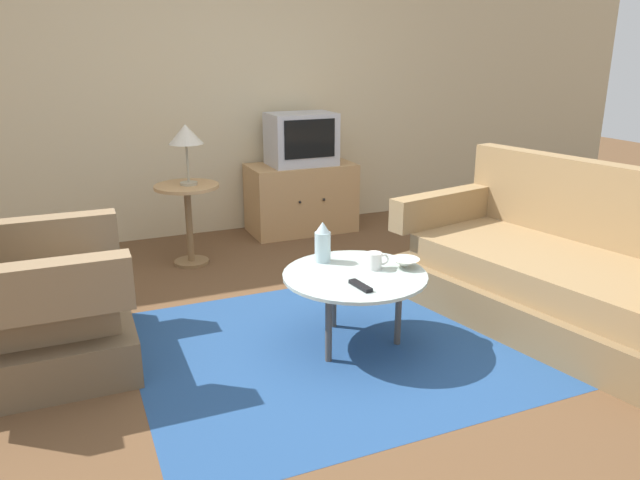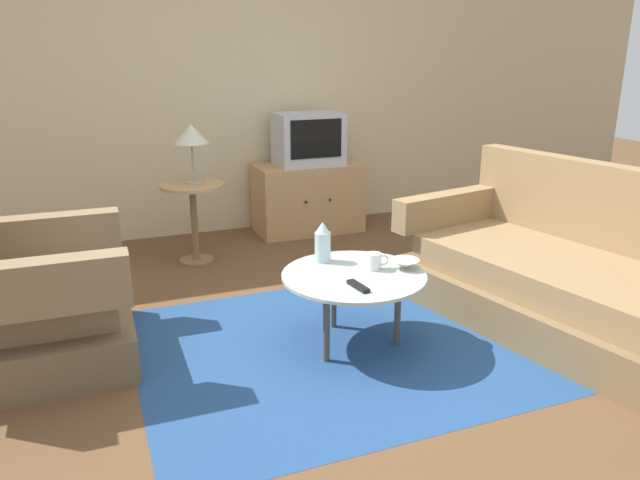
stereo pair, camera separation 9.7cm
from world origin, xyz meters
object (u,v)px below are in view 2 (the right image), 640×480
Objects in this scene: table_lamp at (191,136)px; mug at (374,261)px; tv_stand at (308,198)px; television at (308,139)px; vase at (323,243)px; tv_remote_dark at (358,286)px; couch at (560,275)px; bowl at (405,264)px; coffee_table at (354,280)px; armchair at (29,307)px; side_table at (193,207)px.

table_lamp is 1.86m from mug.
television is at bearing -90.00° from tv_stand.
table_lamp reaches higher than vase.
table_lamp is 2.00m from tv_remote_dark.
mug is (-1.15, 0.19, 0.18)m from couch.
table_lamp is at bearing 112.32° from mug.
vase reaches higher than bowl.
mug reaches higher than coffee_table.
television is at bearing 23.92° from table_lamp.
tv_stand is at bearing 128.67° from armchair.
tv_stand is 0.53m from television.
side_table is 1.80m from mug.
tv_remote_dark is (-1.35, -0.03, 0.14)m from couch.
armchair is at bearing 164.16° from coffee_table.
table_lamp is at bearing -156.08° from television.
television is (0.54, 2.15, 0.45)m from coffee_table.
tv_remote_dark is at bearing 79.34° from couch.
tv_stand is (2.18, 1.71, 0.00)m from armchair.
side_table is at bearing 108.44° from vase.
television is 2.03m from vase.
couch is 2.68m from table_lamp.
side_table is (-0.56, 1.68, 0.06)m from coffee_table.
vase is at bearing -108.12° from television.
couch is at bearing -7.31° from coffee_table.
couch is 2.61m from side_table.
couch is 1.30m from coffee_table.
tv_remote_dark is at bearing -75.53° from table_lamp.
couch is 2.17× the size of tv_stand.
side_table is 1.51m from vase.
side_table is 2.63× the size of vase.
tv_remote_dark is (0.48, -1.87, -0.55)m from table_lamp.
table_lamp is 2.75× the size of bowl.
television is (2.18, 1.69, 0.53)m from armchair.
bowl is at bearing -5.02° from coffee_table.
television reaches higher than tv_remote_dark.
coffee_table is 0.31m from bowl.
tv_stand is at bearing 23.95° from side_table.
armchair is 5.75× the size of tv_remote_dark.
television is 1.28× the size of table_lamp.
television is 2.41× the size of vase.
armchair is 1.71m from tv_remote_dark.
side_table is 3.67× the size of tv_remote_dark.
tv_stand is 5.49× the size of tv_remote_dark.
side_table is at bearing -156.78° from television.
coffee_table is (-1.28, 0.16, 0.09)m from couch.
side_table is (-1.84, 1.85, 0.15)m from couch.
tv_remote_dark is at bearing -104.44° from television.
tv_remote_dark is at bearing -155.27° from bowl.
table_lamp reaches higher than couch.
table_lamp is at bearing 138.43° from armchair.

